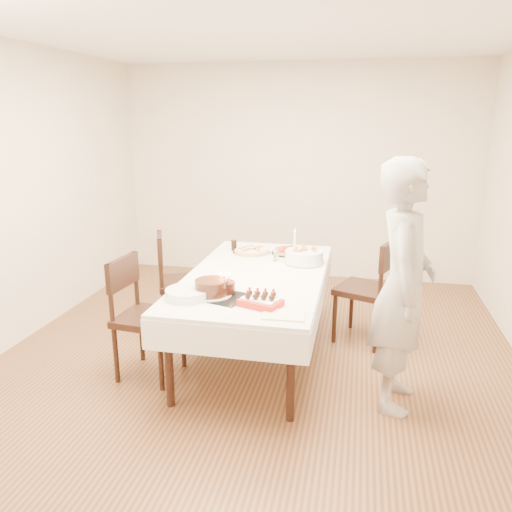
% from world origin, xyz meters
% --- Properties ---
extents(floor, '(5.00, 5.00, 0.00)m').
position_xyz_m(floor, '(0.00, 0.00, 0.00)').
color(floor, '#4E2D1B').
rests_on(floor, ground).
extents(wall_back, '(4.50, 0.04, 2.70)m').
position_xyz_m(wall_back, '(0.00, 2.50, 1.35)').
color(wall_back, beige).
rests_on(wall_back, floor).
extents(wall_front, '(4.50, 0.04, 2.70)m').
position_xyz_m(wall_front, '(0.00, -2.50, 1.35)').
color(wall_front, beige).
rests_on(wall_front, floor).
extents(wall_left, '(0.04, 5.00, 2.70)m').
position_xyz_m(wall_left, '(-2.25, 0.00, 1.35)').
color(wall_left, beige).
rests_on(wall_left, floor).
extents(ceiling, '(5.00, 5.00, 0.00)m').
position_xyz_m(ceiling, '(0.00, 0.00, 2.70)').
color(ceiling, white).
rests_on(ceiling, wall_back).
extents(dining_table, '(1.92, 2.42, 0.75)m').
position_xyz_m(dining_table, '(-0.03, 0.09, 0.38)').
color(dining_table, silver).
rests_on(dining_table, floor).
extents(chair_right_savory, '(0.66, 0.66, 1.00)m').
position_xyz_m(chair_right_savory, '(0.90, 0.59, 0.50)').
color(chair_right_savory, black).
rests_on(chair_right_savory, floor).
extents(chair_left_savory, '(0.66, 0.66, 0.99)m').
position_xyz_m(chair_left_savory, '(-0.82, 0.45, 0.50)').
color(chair_left_savory, black).
rests_on(chair_left_savory, floor).
extents(chair_left_dessert, '(0.55, 0.55, 0.99)m').
position_xyz_m(chair_left_dessert, '(-0.79, -0.44, 0.49)').
color(chair_left_dessert, black).
rests_on(chair_left_dessert, floor).
extents(person, '(0.49, 0.70, 1.80)m').
position_xyz_m(person, '(1.14, -0.45, 0.90)').
color(person, '#A19C98').
rests_on(person, floor).
extents(pizza_white, '(0.39, 0.39, 0.04)m').
position_xyz_m(pizza_white, '(-0.21, 0.73, 0.77)').
color(pizza_white, beige).
rests_on(pizza_white, dining_table).
extents(pizza_pepperoni, '(0.34, 0.34, 0.04)m').
position_xyz_m(pizza_pepperoni, '(0.15, 0.80, 0.77)').
color(pizza_pepperoni, red).
rests_on(pizza_pepperoni, dining_table).
extents(red_placemat, '(0.32, 0.32, 0.01)m').
position_xyz_m(red_placemat, '(0.36, 0.65, 0.75)').
color(red_placemat, '#B21E1E').
rests_on(red_placemat, dining_table).
extents(pasta_bowl, '(0.42, 0.42, 0.11)m').
position_xyz_m(pasta_bowl, '(0.34, 0.50, 0.81)').
color(pasta_bowl, white).
rests_on(pasta_bowl, dining_table).
extents(taper_candle, '(0.08, 0.08, 0.33)m').
position_xyz_m(taper_candle, '(0.25, 0.47, 0.91)').
color(taper_candle, white).
rests_on(taper_candle, dining_table).
extents(shaker_pair, '(0.12, 0.12, 0.11)m').
position_xyz_m(shaker_pair, '(0.07, 0.52, 0.80)').
color(shaker_pair, white).
rests_on(shaker_pair, dining_table).
extents(cola_glass, '(0.07, 0.07, 0.10)m').
position_xyz_m(cola_glass, '(-0.40, 0.81, 0.80)').
color(cola_glass, black).
rests_on(cola_glass, dining_table).
extents(layer_cake, '(0.37, 0.37, 0.12)m').
position_xyz_m(layer_cake, '(-0.24, -0.50, 0.81)').
color(layer_cake, '#36190D').
rests_on(layer_cake, dining_table).
extents(cake_board, '(0.39, 0.39, 0.01)m').
position_xyz_m(cake_board, '(-0.13, -0.53, 0.75)').
color(cake_board, black).
rests_on(cake_board, dining_table).
extents(birthday_cake, '(0.19, 0.19, 0.15)m').
position_xyz_m(birthday_cake, '(-0.15, -0.45, 0.84)').
color(birthday_cake, '#3A1910').
rests_on(birthday_cake, dining_table).
extents(strawberry_box, '(0.33, 0.28, 0.07)m').
position_xyz_m(strawberry_box, '(0.16, -0.63, 0.79)').
color(strawberry_box, red).
rests_on(strawberry_box, dining_table).
extents(box_lid, '(0.29, 0.20, 0.02)m').
position_xyz_m(box_lid, '(0.35, -0.78, 0.75)').
color(box_lid, beige).
rests_on(box_lid, dining_table).
extents(plate_stack, '(0.43, 0.43, 0.07)m').
position_xyz_m(plate_stack, '(-0.40, -0.58, 0.78)').
color(plate_stack, white).
rests_on(plate_stack, dining_table).
extents(china_plate, '(0.29, 0.29, 0.01)m').
position_xyz_m(china_plate, '(-0.31, -0.39, 0.75)').
color(china_plate, white).
rests_on(china_plate, dining_table).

